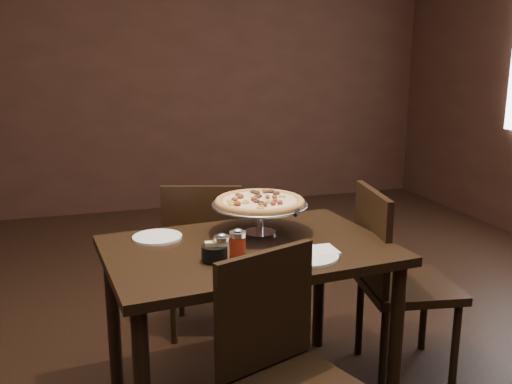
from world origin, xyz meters
name	(u,v)px	position (x,y,z in m)	size (l,w,h in m)	color
room	(246,89)	(0.06, 0.03, 1.40)	(6.04, 7.04, 2.84)	black
dining_table	(248,267)	(0.08, 0.05, 0.64)	(1.25, 0.89, 0.74)	black
pizza_stand	(260,202)	(0.18, 0.20, 0.89)	(0.43, 0.43, 0.18)	silver
parmesan_shaker	(222,247)	(-0.07, -0.08, 0.80)	(0.06, 0.06, 0.11)	beige
pepper_flake_shaker	(238,243)	(0.00, -0.06, 0.80)	(0.07, 0.07, 0.12)	maroon
packet_caddy	(214,253)	(-0.10, -0.08, 0.78)	(0.10, 0.10, 0.08)	black
napkin_stack	(321,251)	(0.34, -0.12, 0.75)	(0.13, 0.13, 0.01)	white
plate_left	(157,237)	(-0.28, 0.27, 0.75)	(0.22, 0.22, 0.01)	white
plate_near	(307,256)	(0.26, -0.16, 0.75)	(0.26, 0.26, 0.01)	white
serving_spatula	(297,213)	(0.28, 0.00, 0.88)	(0.13, 0.13, 0.02)	silver
chair_far	(205,253)	(0.03, 0.72, 0.48)	(0.52, 0.52, 0.88)	black
chair_near	(286,371)	(0.04, -0.51, 0.48)	(0.53, 0.53, 0.88)	black
chair_side	(394,275)	(0.82, 0.09, 0.51)	(0.50, 0.50, 0.93)	black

